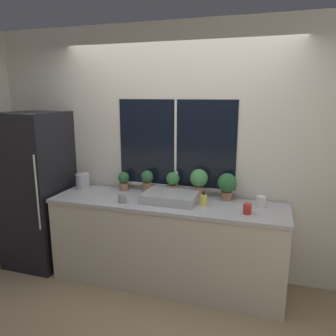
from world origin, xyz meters
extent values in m
plane|color=#937F60|center=(0.00, 0.00, 0.00)|extent=(14.00, 14.00, 0.00)
cube|color=silver|center=(0.00, 0.68, 1.35)|extent=(8.00, 0.06, 2.70)
cube|color=black|center=(0.00, 0.65, 1.45)|extent=(1.30, 0.01, 0.93)
cube|color=silver|center=(0.00, 0.64, 1.45)|extent=(0.02, 0.01, 0.93)
cube|color=silver|center=(0.00, 0.64, 0.97)|extent=(1.36, 0.04, 0.03)
cube|color=silver|center=(-2.17, 1.50, 1.35)|extent=(0.06, 7.00, 2.70)
cube|color=beige|center=(0.00, 0.31, 0.43)|extent=(2.39, 0.61, 0.87)
cube|color=#ADADB2|center=(0.00, 0.31, 0.89)|extent=(2.41, 0.64, 0.03)
cube|color=black|center=(-1.57, 0.32, 0.89)|extent=(0.64, 0.71, 1.78)
cylinder|color=silver|center=(-1.28, -0.04, 0.98)|extent=(0.02, 0.02, 0.80)
cube|color=#ADADB2|center=(0.04, 0.33, 0.95)|extent=(0.54, 0.40, 0.09)
cylinder|color=#B7B7BC|center=(0.04, 0.56, 0.92)|extent=(0.04, 0.04, 0.03)
cylinder|color=#B7B7BC|center=(0.04, 0.56, 1.05)|extent=(0.02, 0.02, 0.23)
cylinder|color=#9E6B4C|center=(-0.58, 0.54, 0.95)|extent=(0.10, 0.10, 0.09)
sphere|color=#2D6638|center=(-0.58, 0.54, 1.05)|extent=(0.13, 0.13, 0.13)
cylinder|color=#9E6B4C|center=(-0.29, 0.54, 0.96)|extent=(0.11, 0.11, 0.12)
sphere|color=#2D6638|center=(-0.29, 0.54, 1.09)|extent=(0.13, 0.13, 0.13)
cylinder|color=#9E6B4C|center=(0.00, 0.54, 0.96)|extent=(0.12, 0.12, 0.11)
sphere|color=#387A3D|center=(0.00, 0.54, 1.08)|extent=(0.14, 0.14, 0.14)
cylinder|color=#9E6B4C|center=(0.28, 0.54, 0.96)|extent=(0.11, 0.11, 0.12)
sphere|color=#478E4C|center=(0.28, 0.54, 1.11)|extent=(0.19, 0.19, 0.19)
cylinder|color=#9E6B4C|center=(0.58, 0.54, 0.95)|extent=(0.11, 0.11, 0.09)
sphere|color=#2D6638|center=(0.58, 0.54, 1.09)|extent=(0.19, 0.19, 0.19)
cylinder|color=#DBD14C|center=(0.39, 0.30, 0.96)|extent=(0.06, 0.06, 0.11)
cylinder|color=black|center=(0.39, 0.30, 1.03)|extent=(0.03, 0.03, 0.03)
cylinder|color=white|center=(0.92, 0.43, 0.96)|extent=(0.09, 0.09, 0.10)
cylinder|color=#B72D28|center=(0.81, 0.19, 0.95)|extent=(0.08, 0.08, 0.10)
cylinder|color=gray|center=(-0.41, 0.14, 0.95)|extent=(0.08, 0.08, 0.09)
cylinder|color=#B2B2B7|center=(-1.07, 0.48, 0.99)|extent=(0.16, 0.16, 0.17)
cone|color=#B2B2B7|center=(-1.07, 0.48, 1.08)|extent=(0.13, 0.13, 0.02)
camera|label=1|loc=(0.97, -2.72, 1.97)|focal=35.00mm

